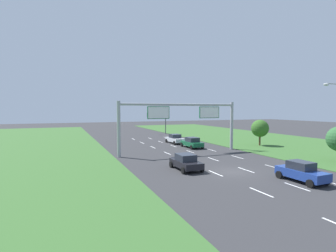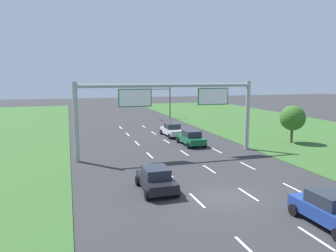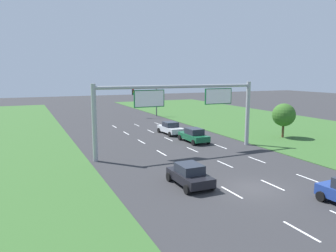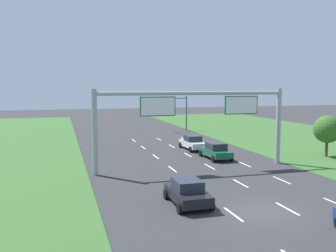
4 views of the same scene
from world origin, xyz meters
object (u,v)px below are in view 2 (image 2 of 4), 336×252
Objects in this scene: car_far_ahead at (156,179)px; traffic_light_mast at (160,97)px; roadside_tree_mid at (293,118)px; car_mid_lane at (191,138)px; sign_gantry at (170,104)px; car_lead_silver at (329,209)px; car_near_red at (172,130)px.

traffic_light_mast is at bearing 74.31° from car_far_ahead.
roadside_tree_mid is at bearing -71.83° from traffic_light_mast.
car_mid_lane is 23.57m from traffic_light_mast.
car_mid_lane is 6.52m from sign_gantry.
car_lead_silver is 17.43m from sign_gantry.
car_lead_silver is at bearing -79.31° from sign_gantry.
car_lead_silver reaches higher than car_near_red.
roadside_tree_mid is (14.78, 1.40, -2.05)m from sign_gantry.
car_lead_silver is 0.74× the size of traffic_light_mast.
car_mid_lane reaches higher than car_near_red.
traffic_light_mast is at bearing 84.32° from car_lead_silver.
car_mid_lane reaches higher than car_far_ahead.
sign_gantry is at bearing 67.57° from car_far_ahead.
car_near_red is 1.12× the size of car_far_ahead.
car_near_red is at bearing 71.10° from sign_gantry.
car_far_ahead is at bearing -105.90° from traffic_light_mast.
traffic_light_mast is at bearing 76.54° from sign_gantry.
traffic_light_mast is (10.27, 36.07, 3.09)m from car_far_ahead.
car_lead_silver is 0.97× the size of roadside_tree_mid.
car_lead_silver is (-0.07, -26.04, 0.03)m from car_near_red.
car_lead_silver is at bearing -122.82° from roadside_tree_mid.
roadside_tree_mid is at bearing -36.45° from car_near_red.
roadside_tree_mid is at bearing 55.83° from car_lead_silver.
car_near_red is 1.02× the size of car_mid_lane.
traffic_light_mast is at bearing 77.75° from car_near_red.
car_near_red is 0.26× the size of sign_gantry.
traffic_light_mast reaches higher than car_far_ahead.
car_mid_lane is 14.85m from car_far_ahead.
car_lead_silver is at bearing -94.32° from traffic_light_mast.
sign_gantry is at bearing -174.60° from roadside_tree_mid.
car_far_ahead is at bearing -150.31° from roadside_tree_mid.
car_mid_lane is 0.78× the size of traffic_light_mast.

